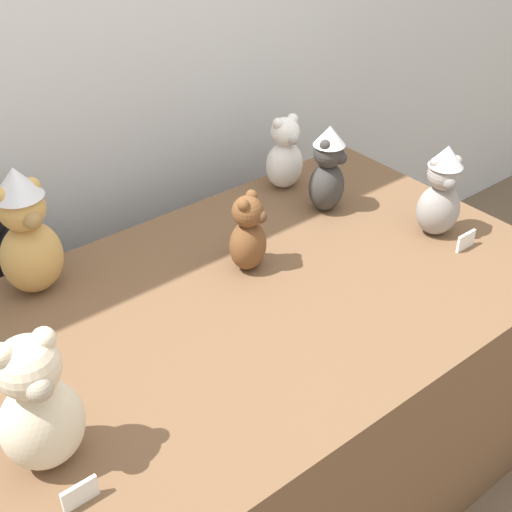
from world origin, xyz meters
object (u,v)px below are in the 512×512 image
teddy_bear_honey (27,233)px  teddy_bear_chestnut (248,235)px  teddy_bear_cream (38,407)px  display_table (256,398)px  teddy_bear_ash (441,192)px  teddy_bear_charcoal (328,170)px  teddy_bear_snow (285,155)px

teddy_bear_honey → teddy_bear_chestnut: (0.48, -0.26, -0.07)m
teddy_bear_honey → teddy_bear_cream: (-0.21, -0.53, -0.03)m
display_table → teddy_bear_ash: size_ratio=5.79×
teddy_bear_charcoal → teddy_bear_snow: bearing=69.3°
teddy_bear_charcoal → teddy_bear_ash: size_ratio=0.99×
teddy_bear_honey → teddy_bear_charcoal: teddy_bear_honey is taller
teddy_bear_honey → teddy_bear_ash: bearing=-28.0°
teddy_bear_charcoal → teddy_bear_chestnut: (-0.37, -0.09, -0.03)m
teddy_bear_honey → teddy_bear_ash: (1.00, -0.47, -0.04)m
display_table → teddy_bear_charcoal: size_ratio=5.87×
display_table → teddy_bear_snow: 0.75m
teddy_bear_charcoal → teddy_bear_ash: 0.33m
teddy_bear_snow → display_table: bearing=-135.7°
teddy_bear_snow → teddy_bear_charcoal: bearing=-85.8°
display_table → teddy_bear_ash: bearing=-9.2°
teddy_bear_honey → teddy_bear_snow: (0.85, 0.02, -0.06)m
display_table → teddy_bear_charcoal: bearing=25.0°
teddy_bear_cream → teddy_bear_ash: teddy_bear_cream is taller
teddy_bear_honey → teddy_bear_snow: bearing=-1.9°
teddy_bear_charcoal → teddy_bear_chestnut: 0.39m
teddy_bear_chestnut → teddy_bear_ash: bearing=-49.7°
teddy_bear_cream → teddy_bear_chestnut: 0.74m
teddy_bear_cream → teddy_bear_ash: bearing=7.2°
teddy_bear_honey → teddy_bear_chestnut: bearing=-31.9°
teddy_bear_chestnut → teddy_bear_charcoal: bearing=-14.4°
teddy_bear_ash → teddy_bear_snow: teddy_bear_ash is taller
teddy_bear_honey → teddy_bear_snow: size_ratio=1.44×
teddy_bear_cream → teddy_bear_ash: 1.22m
teddy_bear_honey → teddy_bear_snow: teddy_bear_honey is taller
teddy_bear_charcoal → teddy_bear_chestnut: teddy_bear_charcoal is taller
teddy_bear_cream → teddy_bear_ash: size_ratio=1.13×
teddy_bear_honey → display_table: bearing=-44.9°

